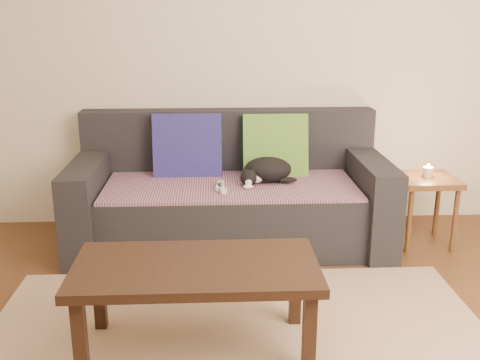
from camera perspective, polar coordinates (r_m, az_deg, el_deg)
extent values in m
cube|color=beige|center=(4.10, -1.27, 13.32)|extent=(4.50, 0.04, 2.60)
cube|color=#232328|center=(3.83, -0.96, -3.62)|extent=(1.70, 0.78, 0.42)
cube|color=#232328|center=(4.09, -1.17, 4.05)|extent=(2.10, 0.18, 0.45)
cube|color=#232328|center=(3.89, -15.11, -2.48)|extent=(0.20, 0.90, 0.60)
cube|color=#232328|center=(3.94, 12.97, -2.07)|extent=(0.20, 0.90, 0.60)
cube|color=#43284B|center=(3.74, -0.97, -0.56)|extent=(1.66, 0.74, 0.02)
cube|color=#181352|center=(3.94, -5.35, 3.27)|extent=(0.48, 0.18, 0.49)
cube|color=#0E5C3A|center=(3.96, 3.58, 3.38)|extent=(0.45, 0.22, 0.47)
ellipsoid|color=black|center=(3.78, 2.84, 1.08)|extent=(0.33, 0.25, 0.17)
sphere|color=black|center=(3.68, 0.87, 0.23)|extent=(0.11, 0.11, 0.11)
sphere|color=white|center=(3.64, 0.87, -0.24)|extent=(0.05, 0.05, 0.05)
ellipsoid|color=black|center=(3.74, 4.88, 0.02)|extent=(0.13, 0.05, 0.04)
cube|color=white|center=(3.59, -1.86, -0.90)|extent=(0.06, 0.15, 0.03)
cube|color=white|center=(3.65, -2.06, -0.57)|extent=(0.05, 0.15, 0.03)
cube|color=brown|center=(3.97, 18.47, 0.01)|extent=(0.38, 0.38, 0.04)
cylinder|color=brown|center=(3.85, 16.82, -4.07)|extent=(0.03, 0.03, 0.44)
cylinder|color=brown|center=(3.97, 20.99, -3.90)|extent=(0.03, 0.03, 0.44)
cylinder|color=brown|center=(4.13, 15.45, -2.60)|extent=(0.03, 0.03, 0.44)
cylinder|color=brown|center=(4.23, 19.39, -2.48)|extent=(0.03, 0.03, 0.44)
cylinder|color=beige|center=(3.96, 18.54, 0.76)|extent=(0.06, 0.06, 0.07)
sphere|color=#FFBF59|center=(3.95, 18.60, 1.39)|extent=(0.02, 0.02, 0.02)
cube|color=tan|center=(2.71, 0.01, -17.59)|extent=(2.50, 1.80, 0.01)
cube|color=black|center=(2.58, -4.50, -8.94)|extent=(1.11, 0.56, 0.04)
cube|color=black|center=(2.56, -15.94, -15.40)|extent=(0.06, 0.06, 0.40)
cube|color=black|center=(2.53, 7.05, -15.30)|extent=(0.06, 0.06, 0.40)
cube|color=black|center=(2.92, -14.10, -11.06)|extent=(0.06, 0.06, 0.40)
cube|color=black|center=(2.89, 5.64, -10.91)|extent=(0.06, 0.06, 0.40)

